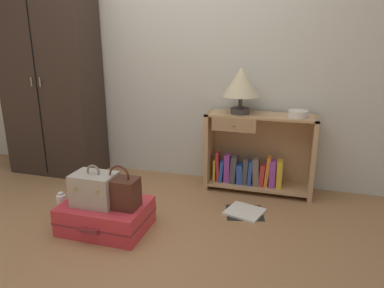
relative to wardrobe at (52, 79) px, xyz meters
The scene contains 11 objects.
ground_plane 2.05m from the wardrobe, 42.19° to the right, with size 9.00×9.00×0.00m, color #9E7047.
back_wall 1.40m from the wardrobe, 12.51° to the left, with size 6.40×0.10×2.60m, color beige.
wardrobe is the anchor object (origin of this frame).
bookshelf 2.20m from the wardrobe, ahead, with size 0.99×0.32×0.74m.
table_lamp 1.94m from the wardrobe, ahead, with size 0.32×0.32×0.42m.
bowl 2.45m from the wardrobe, ahead, with size 0.17×0.17×0.06m, color silver.
suitcase_large 1.73m from the wardrobe, 41.31° to the right, with size 0.64×0.48×0.21m.
train_case 1.61m from the wardrobe, 43.76° to the right, with size 0.31×0.23×0.31m.
handbag 1.74m from the wardrobe, 38.44° to the right, with size 0.26×0.17×0.32m.
bottle 1.45m from the wardrobe, 53.44° to the right, with size 0.07×0.07×0.22m.
open_book_on_floor 2.35m from the wardrobe, 11.75° to the right, with size 0.36×0.34×0.02m.
Camera 1 is at (1.10, -1.90, 1.39)m, focal length 33.20 mm.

